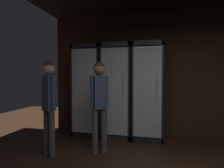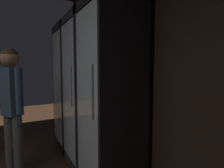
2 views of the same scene
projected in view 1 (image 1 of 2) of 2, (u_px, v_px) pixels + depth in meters
The scene contains 6 objects.
wall_back at pixel (181, 74), 4.05m from camera, with size 6.00×0.06×2.80m, color #382619.
cooler_far_left at pixel (89, 91), 4.24m from camera, with size 0.63×0.60×2.04m.
cooler_left at pixel (117, 91), 4.09m from camera, with size 0.63×0.60×2.04m.
cooler_center at pixel (148, 92), 3.94m from camera, with size 0.63×0.60×2.04m.
shopper_near at pixel (99, 98), 3.16m from camera, with size 0.28×0.25×1.58m.
shopper_far at pixel (49, 97), 3.01m from camera, with size 0.27×0.21×1.58m.
Camera 1 is at (-0.58, -1.27, 1.31)m, focal length 29.36 mm.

